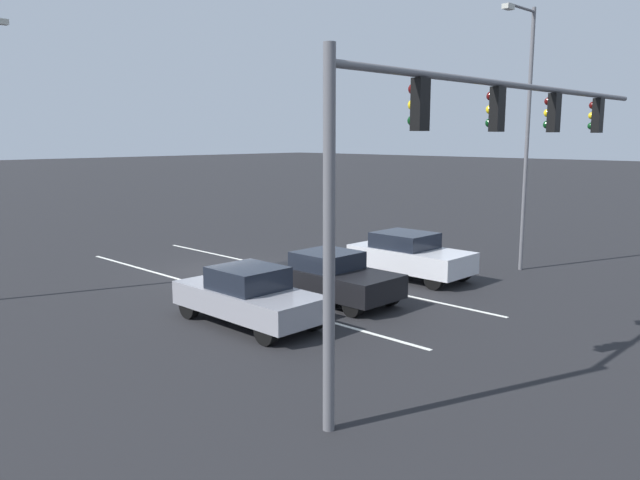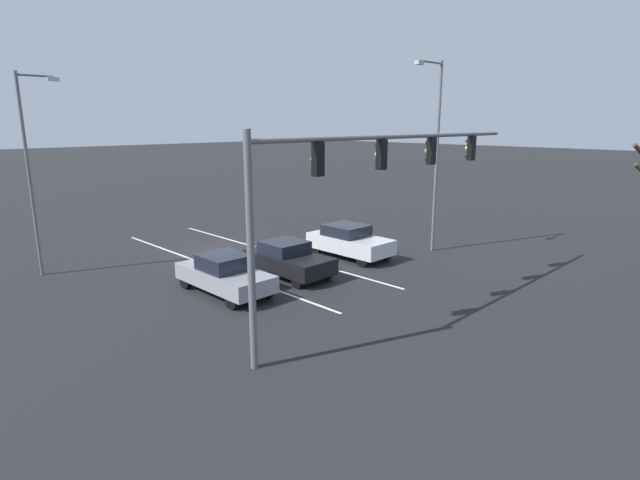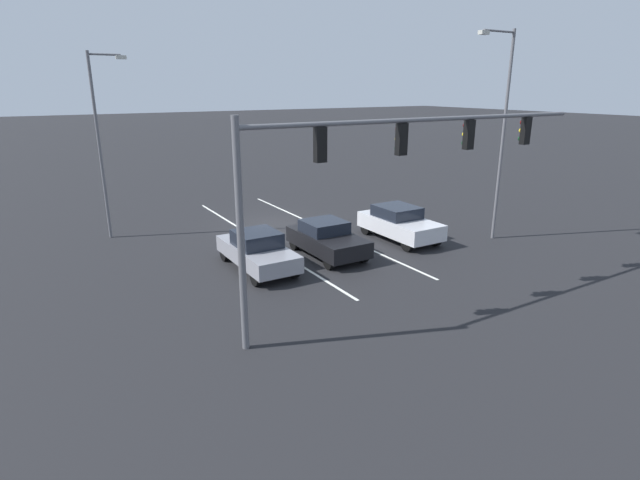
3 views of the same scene
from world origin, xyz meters
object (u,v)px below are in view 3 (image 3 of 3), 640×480
Objects in this scene: street_lamp_left_shoulder at (501,125)px; traffic_signal_gantry at (385,158)px; car_silver_leftlane_front at (399,223)px; car_gray_rightlane_front at (257,250)px; street_lamp_right_shoulder at (102,136)px; car_black_midlane_front at (327,239)px.

traffic_signal_gantry is at bearing 21.31° from street_lamp_left_shoulder.
car_silver_leftlane_front is 6.28m from street_lamp_left_shoulder.
street_lamp_left_shoulder is (-3.79, 2.17, 4.52)m from car_silver_leftlane_front.
street_lamp_right_shoulder is at bearing -61.42° from car_gray_rightlane_front.
street_lamp_left_shoulder reaches higher than car_gray_rightlane_front.
street_lamp_right_shoulder reaches higher than car_gray_rightlane_front.
street_lamp_right_shoulder is 18.09m from street_lamp_left_shoulder.
car_black_midlane_front is at bearing -104.56° from traffic_signal_gantry.
traffic_signal_gantry is 1.54× the size of street_lamp_right_shoulder.
street_lamp_left_shoulder is at bearing 150.23° from car_silver_leftlane_front.
car_gray_rightlane_front is at bearing -72.39° from traffic_signal_gantry.
car_black_midlane_front is 4.17m from car_silver_leftlane_front.
traffic_signal_gantry reaches higher than car_black_midlane_front.
traffic_signal_gantry is (5.62, 5.84, 4.15)m from car_silver_leftlane_front.
traffic_signal_gantry is (-1.78, 5.62, 4.19)m from car_gray_rightlane_front.
street_lamp_left_shoulder is at bearing 166.30° from car_black_midlane_front.
street_lamp_left_shoulder is (-15.34, 9.57, 0.51)m from street_lamp_right_shoulder.
car_gray_rightlane_front is 1.02× the size of car_silver_leftlane_front.
car_gray_rightlane_front is 0.33× the size of traffic_signal_gantry.
car_black_midlane_front is at bearing 134.08° from street_lamp_right_shoulder.
car_black_midlane_front is at bearing -13.70° from street_lamp_left_shoulder.
car_black_midlane_front is 3.24m from car_gray_rightlane_front.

